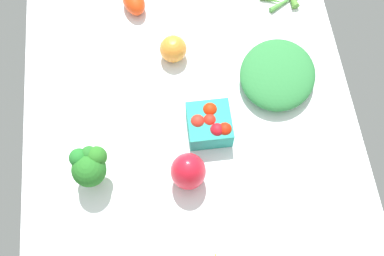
# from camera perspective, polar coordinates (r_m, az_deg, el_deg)

# --- Properties ---
(tablecloth) EXTENTS (1.04, 0.76, 0.02)m
(tablecloth) POSITION_cam_1_polar(r_m,az_deg,el_deg) (1.04, 0.00, -0.64)
(tablecloth) COLOR white
(tablecloth) RESTS_ON ground
(broccoli_head) EXTENTS (0.08, 0.08, 0.10)m
(broccoli_head) POSITION_cam_1_polar(r_m,az_deg,el_deg) (0.96, -12.68, -4.60)
(broccoli_head) COLOR #93CC75
(broccoli_head) RESTS_ON tablecloth
(roma_tomato) EXTENTS (0.10, 0.07, 0.05)m
(roma_tomato) POSITION_cam_1_polar(r_m,az_deg,el_deg) (1.20, -7.30, 15.44)
(roma_tomato) COLOR #E63F13
(roma_tomato) RESTS_ON tablecloth
(leafy_greens_clump) EXTENTS (0.25, 0.24, 0.05)m
(leafy_greens_clump) POSITION_cam_1_polar(r_m,az_deg,el_deg) (1.09, 10.64, 6.61)
(leafy_greens_clump) COLOR #2E7D3D
(leafy_greens_clump) RESTS_ON tablecloth
(berry_basket) EXTENTS (0.09, 0.09, 0.07)m
(berry_basket) POSITION_cam_1_polar(r_m,az_deg,el_deg) (1.01, 2.19, 0.70)
(berry_basket) COLOR teal
(berry_basket) RESTS_ON tablecloth
(bell_pepper_red) EXTENTS (0.09, 0.09, 0.10)m
(bell_pepper_red) POSITION_cam_1_polar(r_m,az_deg,el_deg) (0.95, -0.47, -5.45)
(bell_pepper_red) COLOR red
(bell_pepper_red) RESTS_ON tablecloth
(heirloom_tomato_orange) EXTENTS (0.06, 0.06, 0.06)m
(heirloom_tomato_orange) POSITION_cam_1_polar(r_m,az_deg,el_deg) (1.10, -2.36, 9.84)
(heirloom_tomato_orange) COLOR orange
(heirloom_tomato_orange) RESTS_ON tablecloth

